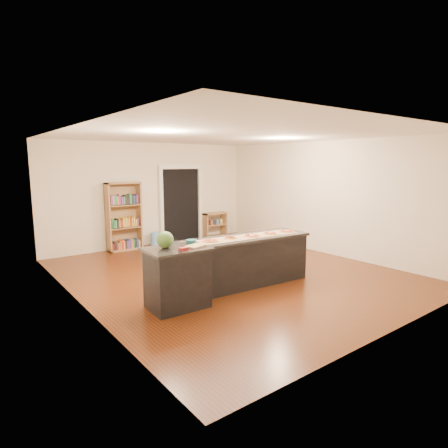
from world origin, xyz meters
TOP-DOWN VIEW (x-y plane):
  - room at (0.00, 0.00)m, footprint 6.00×7.00m
  - doorway at (0.90, 3.46)m, footprint 1.40×0.09m
  - kitchen_island at (-0.33, -0.76)m, footprint 2.76×0.75m
  - side_counter at (-1.82, -0.99)m, footprint 0.97×0.71m
  - bookshelf at (-0.91, 3.29)m, footprint 0.89×0.31m
  - low_shelf at (1.97, 3.29)m, footprint 0.76×0.32m
  - waste_bin at (-0.06, 3.25)m, footprint 0.26×0.26m
  - kraft_paper at (-0.33, -0.78)m, footprint 2.42×0.59m
  - watermelon at (-1.96, -0.90)m, footprint 0.26×0.26m
  - cutting_board at (-1.53, -1.09)m, footprint 0.36×0.29m
  - package_red at (-1.82, -1.20)m, footprint 0.14×0.11m
  - package_teal at (-1.47, -0.85)m, footprint 0.17×0.17m
  - pizza_a at (-1.43, -0.64)m, footprint 0.28×0.28m
  - pizza_b at (-0.99, -0.72)m, footprint 0.29×0.29m
  - pizza_c at (-0.55, -0.72)m, footprint 0.26×0.26m
  - pizza_d at (-0.12, -0.81)m, footprint 0.31×0.31m
  - pizza_e at (0.32, -0.83)m, footprint 0.26×0.26m
  - pizza_f at (0.76, -0.86)m, footprint 0.31×0.31m

SIDE VIEW (x-z plane):
  - waste_bin at x=-0.06m, z-range 0.00..0.38m
  - low_shelf at x=1.97m, z-range 0.00..0.76m
  - kitchen_island at x=-0.33m, z-range 0.00..0.91m
  - side_counter at x=-1.82m, z-range 0.00..0.96m
  - bookshelf at x=-0.91m, z-range 0.00..1.77m
  - kraft_paper at x=-0.33m, z-range 0.91..0.91m
  - pizza_c at x=-0.55m, z-range 0.91..0.93m
  - pizza_d at x=-0.12m, z-range 0.91..0.93m
  - pizza_a at x=-1.43m, z-range 0.91..0.93m
  - pizza_b at x=-0.99m, z-range 0.91..0.93m
  - pizza_e at x=0.32m, z-range 0.91..0.93m
  - pizza_f at x=0.76m, z-range 0.91..0.93m
  - cutting_board at x=-1.53m, z-range 0.96..0.98m
  - package_red at x=-1.82m, z-range 0.96..1.01m
  - package_teal at x=-1.47m, z-range 0.96..1.02m
  - watermelon at x=-1.96m, z-range 0.96..1.22m
  - doorway at x=0.90m, z-range 0.10..2.31m
  - room at x=0.00m, z-range 0.00..2.80m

